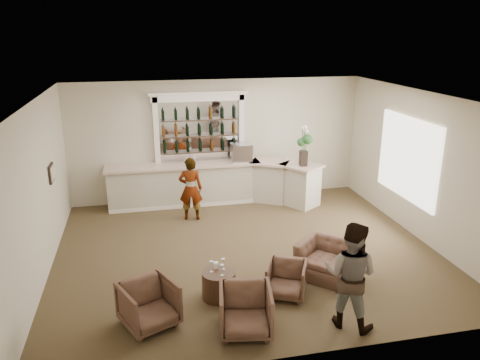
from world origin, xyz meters
name	(u,v)px	position (x,y,z in m)	size (l,w,h in m)	color
ground	(246,250)	(0.00, 0.00, 0.00)	(8.00, 8.00, 0.00)	brown
room_shell	(246,137)	(0.16, 0.71, 2.34)	(8.04, 7.02, 3.32)	beige
bar_counter	(215,183)	(-0.16, 3.00, 0.57)	(5.72, 1.80, 1.14)	beige
back_bar_alcove	(200,128)	(-0.50, 3.41, 2.03)	(2.64, 0.25, 3.00)	white
cocktail_table	(219,285)	(-0.89, -1.69, 0.25)	(0.60, 0.60, 0.50)	#472C1F
sommelier	(191,189)	(-0.94, 2.03, 0.80)	(0.58, 0.38, 1.60)	gray
guest	(350,275)	(1.01, -2.92, 0.89)	(0.86, 0.67, 1.78)	gray
armchair_left	(149,304)	(-2.12, -2.26, 0.38)	(0.80, 0.83, 0.75)	brown
armchair_center	(245,310)	(-0.65, -2.76, 0.38)	(0.81, 0.83, 0.76)	brown
armchair_right	(286,279)	(0.30, -1.88, 0.32)	(0.67, 0.69, 0.63)	brown
armchair_far	(327,260)	(1.28, -1.39, 0.34)	(1.06, 0.92, 0.69)	brown
espresso_machine	(241,153)	(0.57, 3.06, 1.38)	(0.54, 0.45, 0.48)	silver
flower_vase	(304,143)	(2.06, 2.27, 1.74)	(0.28, 0.28, 1.07)	black
wine_glass_bar_left	(195,161)	(-0.71, 2.97, 1.25)	(0.07, 0.07, 0.21)	white
wine_glass_bar_right	(194,160)	(-0.73, 3.05, 1.25)	(0.07, 0.07, 0.21)	white
wine_glass_tbl_a	(211,267)	(-1.01, -1.66, 0.60)	(0.07, 0.07, 0.21)	white
wine_glass_tbl_b	(223,264)	(-0.79, -1.61, 0.60)	(0.07, 0.07, 0.21)	white
wine_glass_tbl_c	(222,270)	(-0.85, -1.82, 0.60)	(0.07, 0.07, 0.21)	white
napkin_holder	(216,265)	(-0.91, -1.55, 0.56)	(0.08, 0.08, 0.12)	white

